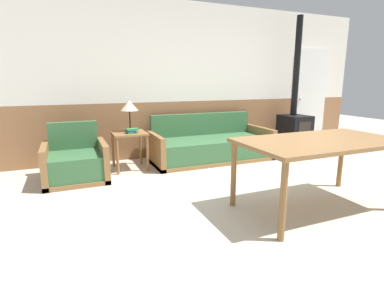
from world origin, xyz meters
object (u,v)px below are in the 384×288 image
at_px(side_table, 129,139).
at_px(dining_table, 321,146).
at_px(couch, 210,147).
at_px(wood_stove, 295,122).
at_px(armchair, 76,163).
at_px(table_lamp, 129,107).

height_order(side_table, dining_table, dining_table).
xyz_separation_m(couch, side_table, (-1.40, -0.02, 0.24)).
bearing_deg(wood_stove, armchair, -175.79).
xyz_separation_m(table_lamp, wood_stove, (3.21, -0.03, -0.40)).
relative_size(side_table, table_lamp, 1.21).
distance_m(armchair, table_lamp, 1.15).
xyz_separation_m(side_table, table_lamp, (0.04, 0.09, 0.49)).
relative_size(dining_table, wood_stove, 0.67).
bearing_deg(table_lamp, side_table, -113.76).
xyz_separation_m(armchair, dining_table, (2.36, -2.01, 0.45)).
xyz_separation_m(side_table, dining_table, (1.56, -2.24, 0.21)).
distance_m(couch, wood_stove, 1.88).
distance_m(couch, table_lamp, 1.54).
bearing_deg(wood_stove, table_lamp, 179.50).
height_order(side_table, table_lamp, table_lamp).
distance_m(side_table, wood_stove, 3.25).
xyz_separation_m(couch, dining_table, (0.16, -2.26, 0.45)).
bearing_deg(couch, dining_table, -85.91).
height_order(armchair, side_table, armchair).
height_order(table_lamp, dining_table, table_lamp).
xyz_separation_m(armchair, table_lamp, (0.84, 0.33, 0.73)).
xyz_separation_m(armchair, wood_stove, (4.04, 0.30, 0.33)).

